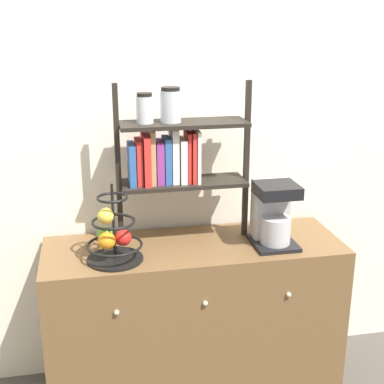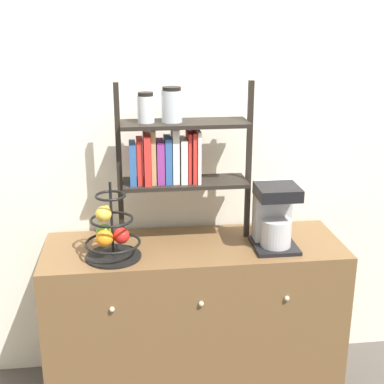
# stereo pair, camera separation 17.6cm
# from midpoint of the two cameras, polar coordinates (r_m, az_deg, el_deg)

# --- Properties ---
(wall_back) EXTENTS (7.00, 0.05, 2.60)m
(wall_back) POSITION_cam_midpoint_polar(r_m,az_deg,el_deg) (2.64, -2.93, 6.98)
(wall_back) COLOR silver
(wall_back) RESTS_ON ground_plane
(sideboard) EXTENTS (1.41, 0.49, 0.79)m
(sideboard) POSITION_cam_midpoint_polar(r_m,az_deg,el_deg) (2.71, -1.70, -13.36)
(sideboard) COLOR brown
(sideboard) RESTS_ON ground_plane
(coffee_maker) EXTENTS (0.20, 0.23, 0.30)m
(coffee_maker) POSITION_cam_midpoint_polar(r_m,az_deg,el_deg) (2.51, 6.68, -2.31)
(coffee_maker) COLOR black
(coffee_maker) RESTS_ON sideboard
(fruit_stand) EXTENTS (0.25, 0.25, 0.35)m
(fruit_stand) POSITION_cam_midpoint_polar(r_m,az_deg,el_deg) (2.37, -10.64, -4.58)
(fruit_stand) COLOR black
(fruit_stand) RESTS_ON sideboard
(shelf_hutch) EXTENTS (0.63, 0.20, 0.75)m
(shelf_hutch) POSITION_cam_midpoint_polar(r_m,az_deg,el_deg) (2.44, -4.41, 4.38)
(shelf_hutch) COLOR black
(shelf_hutch) RESTS_ON sideboard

